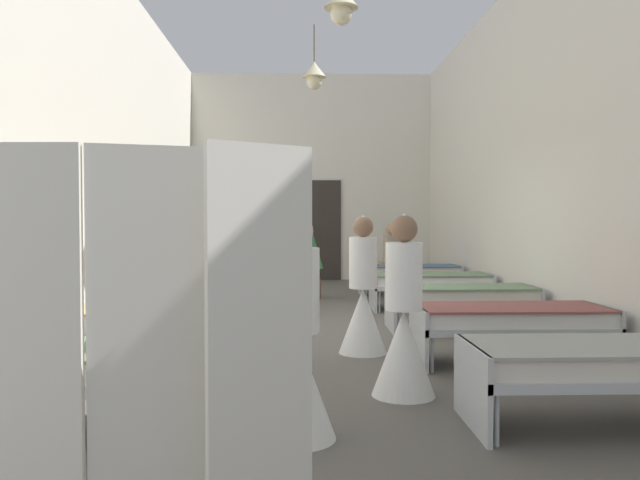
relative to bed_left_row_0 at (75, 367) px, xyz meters
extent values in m
cube|color=#59544C|center=(1.81, 3.80, -0.49)|extent=(6.32, 14.44, 0.10)
cube|color=silver|center=(1.81, 10.82, 2.04)|extent=(6.12, 0.20, 4.95)
cube|color=silver|center=(-1.15, 3.80, 2.04)|extent=(0.20, 13.84, 4.95)
cube|color=silver|center=(4.77, 3.80, 2.04)|extent=(0.20, 13.84, 4.95)
cube|color=#2D2823|center=(1.81, 10.70, 0.76)|extent=(1.40, 0.06, 2.40)
sphere|color=beige|center=(2.05, 3.80, 3.63)|extent=(0.28, 0.28, 0.28)
cylinder|color=brown|center=(1.78, 7.03, 4.19)|extent=(0.02, 0.02, 0.65)
cone|color=beige|center=(1.78, 7.03, 3.71)|extent=(0.44, 0.44, 0.28)
sphere|color=beige|center=(1.78, 7.03, 3.49)|extent=(0.28, 0.28, 0.28)
cylinder|color=#B7BCC1|center=(0.87, -0.36, -0.27)|extent=(0.03, 0.03, 0.34)
cylinder|color=#B7BCC1|center=(0.87, 0.36, -0.27)|extent=(0.03, 0.03, 0.34)
cube|color=#B7BCC1|center=(0.00, 0.00, -0.06)|extent=(1.90, 0.84, 0.07)
cube|color=#B7BCC1|center=(0.93, 0.00, -0.15)|extent=(0.04, 0.84, 0.57)
cube|color=silver|center=(0.00, 0.00, 0.04)|extent=(1.82, 0.78, 0.14)
cube|color=slate|center=(0.00, 0.00, 0.12)|extent=(1.86, 0.82, 0.02)
cylinder|color=#B7BCC1|center=(2.75, -0.36, -0.27)|extent=(0.03, 0.03, 0.34)
cylinder|color=#B7BCC1|center=(2.75, 0.36, -0.27)|extent=(0.03, 0.03, 0.34)
cube|color=#B7BCC1|center=(3.62, 0.00, -0.06)|extent=(1.90, 0.84, 0.07)
cube|color=#B7BCC1|center=(2.69, 0.00, -0.15)|extent=(0.04, 0.84, 0.57)
cube|color=silver|center=(3.62, 0.00, 0.04)|extent=(1.82, 0.78, 0.14)
cube|color=#9E9E93|center=(3.62, 0.00, 0.12)|extent=(1.86, 0.82, 0.02)
cylinder|color=#B7BCC1|center=(-0.87, 1.54, -0.27)|extent=(0.03, 0.03, 0.34)
cylinder|color=#B7BCC1|center=(-0.87, 2.26, -0.27)|extent=(0.03, 0.03, 0.34)
cylinder|color=#B7BCC1|center=(0.87, 1.54, -0.27)|extent=(0.03, 0.03, 0.34)
cylinder|color=#B7BCC1|center=(0.87, 2.26, -0.27)|extent=(0.03, 0.03, 0.34)
cube|color=#B7BCC1|center=(0.00, 1.90, -0.06)|extent=(1.90, 0.84, 0.07)
cube|color=#B7BCC1|center=(-0.93, 1.90, -0.15)|extent=(0.04, 0.84, 0.57)
cube|color=#B7BCC1|center=(0.93, 1.90, -0.15)|extent=(0.04, 0.84, 0.57)
cube|color=white|center=(0.00, 1.90, 0.04)|extent=(1.82, 0.78, 0.14)
cube|color=tan|center=(0.00, 1.90, 0.12)|extent=(1.86, 0.82, 0.02)
cylinder|color=#B7BCC1|center=(2.75, 1.54, -0.27)|extent=(0.03, 0.03, 0.34)
cylinder|color=#B7BCC1|center=(2.75, 2.26, -0.27)|extent=(0.03, 0.03, 0.34)
cylinder|color=#B7BCC1|center=(4.49, 1.54, -0.27)|extent=(0.03, 0.03, 0.34)
cylinder|color=#B7BCC1|center=(4.49, 2.26, -0.27)|extent=(0.03, 0.03, 0.34)
cube|color=#B7BCC1|center=(3.62, 1.90, -0.06)|extent=(1.90, 0.84, 0.07)
cube|color=#B7BCC1|center=(2.69, 1.90, -0.15)|extent=(0.04, 0.84, 0.57)
cube|color=#B7BCC1|center=(4.55, 1.90, -0.15)|extent=(0.04, 0.84, 0.57)
cube|color=white|center=(3.62, 1.90, 0.04)|extent=(1.82, 0.78, 0.14)
cube|color=#8C4C47|center=(3.62, 1.90, 0.12)|extent=(1.86, 0.82, 0.02)
cylinder|color=#B7BCC1|center=(-0.87, 3.44, -0.27)|extent=(0.03, 0.03, 0.34)
cylinder|color=#B7BCC1|center=(-0.87, 4.16, -0.27)|extent=(0.03, 0.03, 0.34)
cylinder|color=#B7BCC1|center=(0.87, 3.44, -0.27)|extent=(0.03, 0.03, 0.34)
cylinder|color=#B7BCC1|center=(0.87, 4.16, -0.27)|extent=(0.03, 0.03, 0.34)
cube|color=#B7BCC1|center=(0.00, 3.80, -0.06)|extent=(1.90, 0.84, 0.07)
cube|color=#B7BCC1|center=(-0.93, 3.80, -0.15)|extent=(0.04, 0.84, 0.57)
cube|color=#B7BCC1|center=(0.93, 3.80, -0.15)|extent=(0.04, 0.84, 0.57)
cube|color=silver|center=(0.00, 3.80, 0.04)|extent=(1.82, 0.78, 0.14)
cube|color=#8C4C47|center=(0.00, 3.80, 0.12)|extent=(1.86, 0.82, 0.02)
cylinder|color=#B7BCC1|center=(2.75, 3.44, -0.27)|extent=(0.03, 0.03, 0.34)
cylinder|color=#B7BCC1|center=(2.75, 4.16, -0.27)|extent=(0.03, 0.03, 0.34)
cylinder|color=#B7BCC1|center=(4.49, 3.44, -0.27)|extent=(0.03, 0.03, 0.34)
cylinder|color=#B7BCC1|center=(4.49, 4.16, -0.27)|extent=(0.03, 0.03, 0.34)
cube|color=#B7BCC1|center=(3.62, 3.80, -0.06)|extent=(1.90, 0.84, 0.07)
cube|color=#B7BCC1|center=(2.69, 3.80, -0.15)|extent=(0.04, 0.84, 0.57)
cube|color=#B7BCC1|center=(4.55, 3.80, -0.15)|extent=(0.04, 0.84, 0.57)
cube|color=silver|center=(3.62, 3.80, 0.04)|extent=(1.82, 0.78, 0.14)
cube|color=slate|center=(3.62, 3.80, 0.12)|extent=(1.86, 0.82, 0.02)
cylinder|color=#B7BCC1|center=(-0.87, 5.34, -0.27)|extent=(0.03, 0.03, 0.34)
cylinder|color=#B7BCC1|center=(-0.87, 6.06, -0.27)|extent=(0.03, 0.03, 0.34)
cylinder|color=#B7BCC1|center=(0.87, 5.34, -0.27)|extent=(0.03, 0.03, 0.34)
cylinder|color=#B7BCC1|center=(0.87, 6.06, -0.27)|extent=(0.03, 0.03, 0.34)
cube|color=#B7BCC1|center=(0.00, 5.70, -0.06)|extent=(1.90, 0.84, 0.07)
cube|color=#B7BCC1|center=(-0.93, 5.70, -0.15)|extent=(0.04, 0.84, 0.57)
cube|color=#B7BCC1|center=(0.93, 5.70, -0.15)|extent=(0.04, 0.84, 0.57)
cube|color=white|center=(0.00, 5.70, 0.04)|extent=(1.82, 0.78, 0.14)
cube|color=tan|center=(0.00, 5.70, 0.12)|extent=(1.86, 0.82, 0.02)
cylinder|color=#B7BCC1|center=(2.75, 5.34, -0.27)|extent=(0.03, 0.03, 0.34)
cylinder|color=#B7BCC1|center=(2.75, 6.06, -0.27)|extent=(0.03, 0.03, 0.34)
cylinder|color=#B7BCC1|center=(4.49, 5.34, -0.27)|extent=(0.03, 0.03, 0.34)
cylinder|color=#B7BCC1|center=(4.49, 6.06, -0.27)|extent=(0.03, 0.03, 0.34)
cube|color=#B7BCC1|center=(3.62, 5.70, -0.06)|extent=(1.90, 0.84, 0.07)
cube|color=#B7BCC1|center=(2.69, 5.70, -0.15)|extent=(0.04, 0.84, 0.57)
cube|color=#B7BCC1|center=(4.55, 5.70, -0.15)|extent=(0.04, 0.84, 0.57)
cube|color=white|center=(3.62, 5.70, 0.04)|extent=(1.82, 0.78, 0.14)
cube|color=slate|center=(3.62, 5.70, 0.12)|extent=(1.86, 0.82, 0.02)
cylinder|color=#B7BCC1|center=(-0.87, 7.24, -0.27)|extent=(0.03, 0.03, 0.34)
cylinder|color=#B7BCC1|center=(-0.87, 7.96, -0.27)|extent=(0.03, 0.03, 0.34)
cylinder|color=#B7BCC1|center=(0.87, 7.24, -0.27)|extent=(0.03, 0.03, 0.34)
cylinder|color=#B7BCC1|center=(0.87, 7.96, -0.27)|extent=(0.03, 0.03, 0.34)
cube|color=#B7BCC1|center=(0.00, 7.60, -0.06)|extent=(1.90, 0.84, 0.07)
cube|color=#B7BCC1|center=(-0.93, 7.60, -0.15)|extent=(0.04, 0.84, 0.57)
cube|color=#B7BCC1|center=(0.93, 7.60, -0.15)|extent=(0.04, 0.84, 0.57)
cube|color=silver|center=(0.00, 7.60, 0.04)|extent=(1.82, 0.78, 0.14)
cube|color=#9E9E93|center=(0.00, 7.60, 0.12)|extent=(1.86, 0.82, 0.02)
cylinder|color=#B7BCC1|center=(2.75, 7.24, -0.27)|extent=(0.03, 0.03, 0.34)
cylinder|color=#B7BCC1|center=(2.75, 7.96, -0.27)|extent=(0.03, 0.03, 0.34)
cylinder|color=#B7BCC1|center=(4.49, 7.24, -0.27)|extent=(0.03, 0.03, 0.34)
cylinder|color=#B7BCC1|center=(4.49, 7.96, -0.27)|extent=(0.03, 0.03, 0.34)
cube|color=#B7BCC1|center=(3.62, 7.60, -0.06)|extent=(1.90, 0.84, 0.07)
cube|color=#B7BCC1|center=(2.69, 7.60, -0.15)|extent=(0.04, 0.84, 0.57)
cube|color=#B7BCC1|center=(4.55, 7.60, -0.15)|extent=(0.04, 0.84, 0.57)
cube|color=silver|center=(3.62, 7.60, 0.04)|extent=(1.82, 0.78, 0.14)
cube|color=slate|center=(3.62, 7.60, 0.12)|extent=(1.86, 0.82, 0.02)
cone|color=white|center=(2.36, 0.79, -0.09)|extent=(0.52, 0.52, 0.70)
cylinder|color=white|center=(2.36, 0.79, 0.54)|extent=(0.30, 0.30, 0.55)
sphere|color=#846047|center=(2.36, 0.79, 0.92)|extent=(0.22, 0.22, 0.22)
cone|color=white|center=(2.36, 0.79, 1.00)|extent=(0.18, 0.18, 0.10)
cone|color=white|center=(1.49, -0.17, -0.09)|extent=(0.52, 0.52, 0.70)
cylinder|color=white|center=(1.49, -0.17, 0.54)|extent=(0.30, 0.30, 0.55)
sphere|color=tan|center=(1.49, -0.17, 0.92)|extent=(0.22, 0.22, 0.22)
cone|color=white|center=(1.49, -0.17, 1.00)|extent=(0.18, 0.18, 0.10)
cone|color=white|center=(2.19, 2.43, -0.09)|extent=(0.52, 0.52, 0.70)
cylinder|color=white|center=(2.19, 2.43, 0.54)|extent=(0.30, 0.30, 0.55)
sphere|color=#846047|center=(2.19, 2.43, 0.92)|extent=(0.22, 0.22, 0.22)
cone|color=white|center=(2.19, 2.43, 1.00)|extent=(0.18, 0.18, 0.10)
cylinder|color=#515B70|center=(0.35, 0.05, 0.43)|extent=(0.32, 0.32, 0.58)
cube|color=#515B70|center=(0.35, 0.05, 0.18)|extent=(0.44, 0.44, 0.08)
sphere|color=beige|center=(0.35, 0.05, 0.83)|extent=(0.22, 0.22, 0.22)
cylinder|color=gray|center=(3.27, 7.59, 0.43)|extent=(0.32, 0.32, 0.58)
cube|color=gray|center=(3.27, 7.59, 0.18)|extent=(0.44, 0.44, 0.08)
sphere|color=#A87A5B|center=(3.27, 7.59, 0.83)|extent=(0.22, 0.22, 0.22)
cylinder|color=brown|center=(1.70, 7.18, -0.26)|extent=(0.42, 0.42, 0.35)
cylinder|color=brown|center=(1.70, 7.18, 0.01)|extent=(0.06, 0.06, 0.20)
cone|color=#3D7A42|center=(1.70, 7.18, 0.53)|extent=(0.49, 0.49, 0.85)
cube|color=silver|center=(0.53, -1.97, 0.41)|extent=(0.42, 0.05, 1.70)
cube|color=silver|center=(0.95, -1.91, 0.41)|extent=(0.41, 0.13, 1.70)
cube|color=silver|center=(1.37, -1.97, 0.41)|extent=(0.37, 0.25, 1.70)
camera|label=1|loc=(1.51, -4.18, 0.99)|focal=34.75mm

